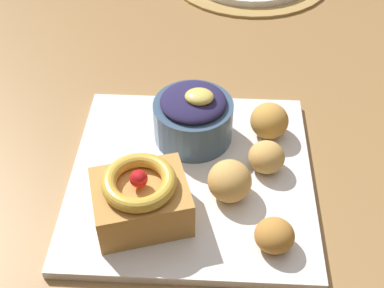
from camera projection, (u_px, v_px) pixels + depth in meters
name	position (u px, v px, depth m)	size (l,w,h in m)	color
dining_table	(243.00, 134.00, 0.79)	(1.34, 1.03, 0.73)	olive
front_plate	(191.00, 176.00, 0.60)	(0.28, 0.28, 0.01)	white
cake_slice	(141.00, 198.00, 0.53)	(0.12, 0.10, 0.07)	#C68E47
berry_ramekin	(193.00, 116.00, 0.62)	(0.10, 0.10, 0.07)	#3D5675
fritter_front	(230.00, 181.00, 0.56)	(0.05, 0.05, 0.04)	tan
fritter_middle	(269.00, 121.00, 0.63)	(0.05, 0.05, 0.04)	gold
fritter_back	(274.00, 235.00, 0.52)	(0.04, 0.04, 0.03)	#BC7F38
fritter_extra	(267.00, 157.00, 0.59)	(0.04, 0.04, 0.04)	tan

